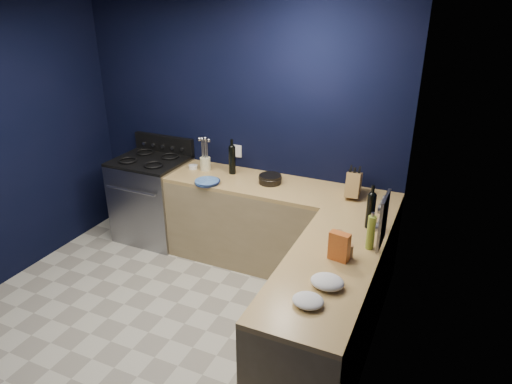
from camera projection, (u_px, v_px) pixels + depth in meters
The scene contains 26 objects.
floor at pixel (149, 333), 3.91m from camera, with size 3.50×3.50×0.02m, color beige.
wall_back at pixel (238, 131), 4.84m from camera, with size 3.50×0.02×2.60m, color black.
wall_right at pixel (373, 242), 2.71m from camera, with size 0.02×3.50×2.60m, color black.
cab_back at pixel (278, 228), 4.70m from camera, with size 2.30×0.63×0.86m, color #948059.
top_back at pixel (279, 188), 4.51m from camera, with size 2.30×0.63×0.04m, color olive.
cab_right at pixel (325, 317), 3.42m from camera, with size 0.63×1.67×0.86m, color #948059.
top_right at pixel (329, 266), 3.24m from camera, with size 0.63×1.67×0.04m, color olive.
gas_range at pixel (153, 200), 5.25m from camera, with size 0.76×0.66×0.92m, color gray.
oven_door at pixel (136, 212), 4.99m from camera, with size 0.59×0.02×0.42m, color black.
cooktop at pixel (149, 161), 5.05m from camera, with size 0.76×0.66×0.03m, color black.
backguard at pixel (164, 144), 5.26m from camera, with size 0.76×0.06×0.20m, color black.
spice_panel at pixel (383, 220), 3.23m from camera, with size 0.02×0.28×0.38m, color gray.
wall_outlet at pixel (238, 151), 4.91m from camera, with size 0.09×0.02×0.13m, color white.
plate_stack at pixel (207, 182), 4.56m from camera, with size 0.24×0.24×0.03m, color #2A4798.
ramekin at pixel (193, 167), 4.93m from camera, with size 0.10×0.10×0.04m, color white.
utensil_crock at pixel (205, 164), 4.87m from camera, with size 0.11×0.11×0.14m, color #EEE7C1.
wine_bottle_back at pixel (232, 160), 4.75m from camera, with size 0.07×0.07×0.29m, color black.
lemon_basket at pixel (270, 179), 4.55m from camera, with size 0.22×0.22×0.08m, color black.
knife_block at pixel (354, 185), 4.23m from camera, with size 0.12×0.21×0.23m, color olive.
wine_bottle_right at pixel (371, 211), 3.67m from camera, with size 0.07×0.07×0.29m, color black.
oil_bottle at pixel (371, 233), 3.37m from camera, with size 0.06×0.06×0.26m, color olive.
spice_jar_near at pixel (339, 237), 3.47m from camera, with size 0.05×0.05×0.11m, color olive.
spice_jar_far at pixel (349, 251), 3.29m from camera, with size 0.05×0.05×0.10m, color olive.
crouton_bag at pixel (339, 247), 3.24m from camera, with size 0.15×0.07×0.21m, color red.
towel_front at pixel (327, 282), 2.97m from camera, with size 0.22×0.19×0.08m, color white.
towel_end at pixel (308, 301), 2.80m from camera, with size 0.20×0.18×0.06m, color white.
Camera 1 is at (2.10, -2.43, 2.67)m, focal length 32.29 mm.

